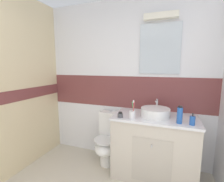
% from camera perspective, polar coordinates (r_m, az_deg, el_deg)
% --- Properties ---
extents(wall_back_tiled, '(3.20, 0.20, 2.50)m').
position_cam_1_polar(wall_back_tiled, '(2.56, 5.00, 3.29)').
color(wall_back_tiled, white).
rests_on(wall_back_tiled, ground_plane).
extents(vanity_cabinet, '(1.08, 0.61, 0.85)m').
position_cam_1_polar(vanity_cabinet, '(2.38, 14.72, -18.41)').
color(vanity_cabinet, beige).
rests_on(vanity_cabinet, ground_plane).
extents(sink_basin, '(0.37, 0.42, 0.20)m').
position_cam_1_polar(sink_basin, '(2.19, 15.19, -7.21)').
color(sink_basin, white).
rests_on(sink_basin, vanity_cabinet).
extents(toilet, '(0.37, 0.50, 0.81)m').
position_cam_1_polar(toilet, '(2.59, -1.29, -17.11)').
color(toilet, white).
rests_on(toilet, ground_plane).
extents(toothbrush_cup, '(0.08, 0.08, 0.23)m').
position_cam_1_polar(toothbrush_cup, '(2.05, 7.26, -8.18)').
color(toothbrush_cup, white).
rests_on(toothbrush_cup, vanity_cabinet).
extents(soap_dispenser, '(0.06, 0.06, 0.14)m').
position_cam_1_polar(soap_dispenser, '(2.03, 26.75, -9.39)').
color(soap_dispenser, '#2659B2').
rests_on(soap_dispenser, vanity_cabinet).
extents(hair_gel_jar, '(0.07, 0.07, 0.07)m').
position_cam_1_polar(hair_gel_jar, '(2.09, 2.96, -8.54)').
color(hair_gel_jar, '#4C4C51').
rests_on(hair_gel_jar, vanity_cabinet).
extents(mouthwash_bottle, '(0.06, 0.06, 0.21)m').
position_cam_1_polar(mouthwash_bottle, '(2.01, 23.02, -7.91)').
color(mouthwash_bottle, '#2659B2').
rests_on(mouthwash_bottle, vanity_cabinet).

